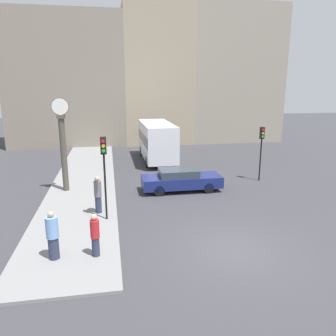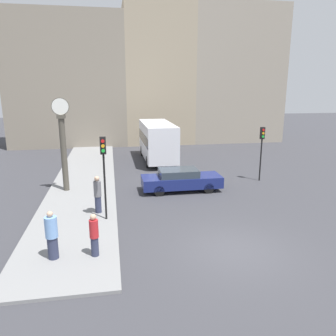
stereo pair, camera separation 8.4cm
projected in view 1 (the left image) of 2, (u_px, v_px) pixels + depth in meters
The scene contains 11 objects.
ground_plane at pixel (235, 249), 12.44m from camera, with size 120.00×120.00×0.00m, color #38383D.
sidewalk_corner at pixel (84, 181), 21.37m from camera, with size 3.85×25.00×0.12m, color gray.
building_row at pixel (153, 78), 34.93m from camera, with size 28.87×5.00×14.42m.
sedan_car at pixel (181, 180), 19.34m from camera, with size 4.68×1.70×1.32m.
bus_distant at pixel (157, 140), 26.98m from camera, with size 2.36×7.13×3.14m.
traffic_light_near at pixel (104, 161), 14.36m from camera, with size 0.26×0.24×3.79m.
traffic_light_far at pixel (262, 142), 21.03m from camera, with size 0.26×0.24×3.53m.
street_clock at pixel (63, 146), 18.58m from camera, with size 0.98×0.43×5.32m.
pedestrian_red_top at pixel (95, 235), 11.56m from camera, with size 0.32×0.32×1.59m.
pedestrian_blue_stripe at pixel (53, 236), 11.36m from camera, with size 0.43×0.43×1.77m.
pedestrian_grey_jacket at pixel (98, 194), 15.57m from camera, with size 0.36×0.36×1.82m.
Camera 1 is at (-4.54, -10.69, 6.01)m, focal length 35.00 mm.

